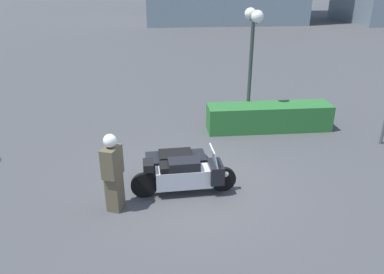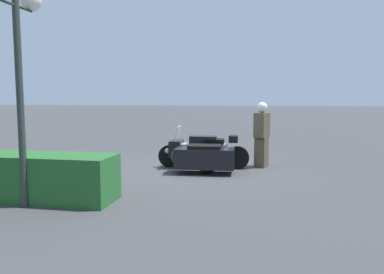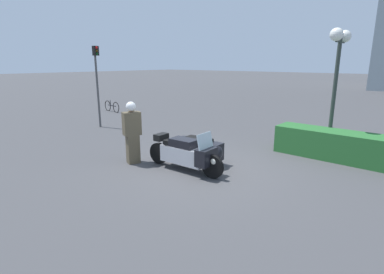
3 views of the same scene
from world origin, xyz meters
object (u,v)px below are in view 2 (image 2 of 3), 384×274
police_motorcycle (200,154)px  hedge_bush_curbside (11,176)px  officer_rider (262,133)px  twin_lamp_post (17,31)px

police_motorcycle → hedge_bush_curbside: police_motorcycle is taller
officer_rider → hedge_bush_curbside: size_ratio=0.44×
hedge_bush_curbside → twin_lamp_post: twin_lamp_post is taller
officer_rider → twin_lamp_post: (4.05, 4.68, 2.08)m
police_motorcycle → officer_rider: bearing=-153.7°
hedge_bush_curbside → officer_rider: bearing=-138.0°
officer_rider → twin_lamp_post: size_ratio=0.47×
officer_rider → twin_lamp_post: twin_lamp_post is taller
officer_rider → twin_lamp_post: bearing=70.1°
twin_lamp_post → police_motorcycle: bearing=-123.2°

